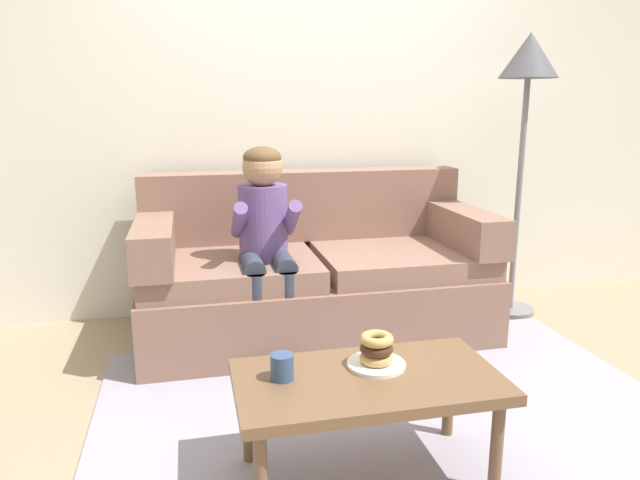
{
  "coord_description": "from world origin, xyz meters",
  "views": [
    {
      "loc": [
        -0.81,
        -2.31,
        1.31
      ],
      "look_at": [
        -0.18,
        0.45,
        0.65
      ],
      "focal_mm": 32.62,
      "sensor_mm": 36.0,
      "label": 1
    }
  ],
  "objects_px": {
    "coffee_table": "(368,388)",
    "toy_controller": "(456,382)",
    "donut": "(376,358)",
    "couch": "(314,277)",
    "floor_lamp": "(527,84)",
    "mug": "(282,367)",
    "person_child": "(265,230)"
  },
  "relations": [
    {
      "from": "donut",
      "to": "floor_lamp",
      "type": "xyz_separation_m",
      "value": [
        1.37,
        1.37,
        1.0
      ]
    },
    {
      "from": "toy_controller",
      "to": "donut",
      "type": "bearing_deg",
      "value": -111.55
    },
    {
      "from": "coffee_table",
      "to": "person_child",
      "type": "xyz_separation_m",
      "value": [
        -0.19,
        1.19,
        0.32
      ]
    },
    {
      "from": "toy_controller",
      "to": "floor_lamp",
      "type": "height_order",
      "value": "floor_lamp"
    },
    {
      "from": "couch",
      "to": "person_child",
      "type": "distance_m",
      "value": 0.5
    },
    {
      "from": "floor_lamp",
      "to": "couch",
      "type": "bearing_deg",
      "value": -177.98
    },
    {
      "from": "coffee_table",
      "to": "toy_controller",
      "type": "bearing_deg",
      "value": 42.41
    },
    {
      "from": "donut",
      "to": "toy_controller",
      "type": "distance_m",
      "value": 0.86
    },
    {
      "from": "couch",
      "to": "person_child",
      "type": "relative_size",
      "value": 1.77
    },
    {
      "from": "mug",
      "to": "floor_lamp",
      "type": "xyz_separation_m",
      "value": [
        1.72,
        1.4,
        0.99
      ]
    },
    {
      "from": "mug",
      "to": "floor_lamp",
      "type": "height_order",
      "value": "floor_lamp"
    },
    {
      "from": "mug",
      "to": "couch",
      "type": "bearing_deg",
      "value": 73.27
    },
    {
      "from": "couch",
      "to": "donut",
      "type": "distance_m",
      "value": 1.33
    },
    {
      "from": "couch",
      "to": "person_child",
      "type": "height_order",
      "value": "person_child"
    },
    {
      "from": "couch",
      "to": "toy_controller",
      "type": "relative_size",
      "value": 8.62
    },
    {
      "from": "mug",
      "to": "toy_controller",
      "type": "xyz_separation_m",
      "value": [
        0.91,
        0.52,
        -0.42
      ]
    },
    {
      "from": "donut",
      "to": "mug",
      "type": "relative_size",
      "value": 1.33
    },
    {
      "from": "couch",
      "to": "donut",
      "type": "relative_size",
      "value": 16.24
    },
    {
      "from": "coffee_table",
      "to": "toy_controller",
      "type": "distance_m",
      "value": 0.9
    },
    {
      "from": "donut",
      "to": "toy_controller",
      "type": "xyz_separation_m",
      "value": [
        0.57,
        0.5,
        -0.4
      ]
    },
    {
      "from": "mug",
      "to": "person_child",
      "type": "bearing_deg",
      "value": 85.0
    },
    {
      "from": "mug",
      "to": "toy_controller",
      "type": "bearing_deg",
      "value": 29.82
    },
    {
      "from": "coffee_table",
      "to": "floor_lamp",
      "type": "height_order",
      "value": "floor_lamp"
    },
    {
      "from": "couch",
      "to": "floor_lamp",
      "type": "distance_m",
      "value": 1.71
    },
    {
      "from": "donut",
      "to": "person_child",
      "type": "bearing_deg",
      "value": 102.26
    },
    {
      "from": "person_child",
      "to": "toy_controller",
      "type": "distance_m",
      "value": 1.21
    },
    {
      "from": "coffee_table",
      "to": "floor_lamp",
      "type": "distance_m",
      "value": 2.29
    },
    {
      "from": "couch",
      "to": "coffee_table",
      "type": "relative_size",
      "value": 2.12
    },
    {
      "from": "couch",
      "to": "mug",
      "type": "xyz_separation_m",
      "value": [
        -0.41,
        -1.35,
        0.1
      ]
    },
    {
      "from": "couch",
      "to": "floor_lamp",
      "type": "height_order",
      "value": "floor_lamp"
    },
    {
      "from": "toy_controller",
      "to": "floor_lamp",
      "type": "distance_m",
      "value": 1.84
    },
    {
      "from": "coffee_table",
      "to": "person_child",
      "type": "relative_size",
      "value": 0.84
    }
  ]
}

